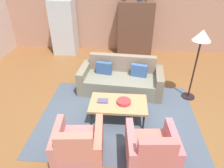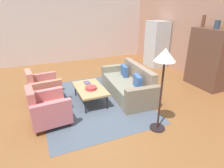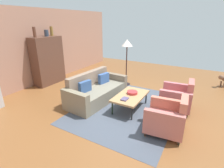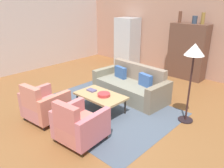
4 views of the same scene
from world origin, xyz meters
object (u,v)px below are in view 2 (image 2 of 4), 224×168
object	(u,v)px
armchair_right	(46,110)
floor_lamp	(164,63)
vase_tall	(203,21)
refrigerator	(157,44)
vase_round	(217,25)
armchair_left	(42,89)
book_stack	(87,83)
couch	(130,85)
cabinet	(207,59)
fruit_bowl	(91,88)
coffee_table	(90,89)

from	to	relation	value
armchair_right	floor_lamp	distance (m)	2.63
vase_tall	refrigerator	bearing A→B (deg)	-177.26
vase_round	armchair_right	bearing A→B (deg)	-88.47
armchair_left	book_stack	distance (m)	1.22
vase_tall	refrigerator	xyz separation A→B (m)	(-2.09, -0.10, -1.05)
couch	refrigerator	world-z (taller)	refrigerator
refrigerator	armchair_right	bearing A→B (deg)	-60.11
cabinet	fruit_bowl	bearing A→B (deg)	-94.10
vase_tall	vase_round	size ratio (longest dim) A/B	1.50
armchair_right	refrigerator	bearing A→B (deg)	114.83
coffee_table	fruit_bowl	world-z (taller)	fruit_bowl
couch	fruit_bowl	world-z (taller)	couch
couch	floor_lamp	distance (m)	2.08
book_stack	cabinet	xyz separation A→B (m)	(0.71, 3.65, 0.47)
fruit_bowl	book_stack	xyz separation A→B (m)	(-0.44, 0.02, -0.02)
floor_lamp	cabinet	bearing A→B (deg)	116.28
armchair_left	vase_tall	size ratio (longest dim) A/B	2.48
armchair_right	refrigerator	distance (m)	5.49
armchair_right	book_stack	world-z (taller)	armchair_right
vase_tall	vase_round	distance (m)	0.50
armchair_left	couch	bearing A→B (deg)	70.16
fruit_bowl	book_stack	bearing A→B (deg)	177.43
couch	fruit_bowl	size ratio (longest dim) A/B	7.32
armchair_left	cabinet	size ratio (longest dim) A/B	0.49
armchair_right	floor_lamp	xyz separation A→B (m)	(1.11, 2.12, 1.10)
vase_round	refrigerator	bearing A→B (deg)	-177.79
coffee_table	refrigerator	world-z (taller)	refrigerator
couch	coffee_table	world-z (taller)	couch
coffee_table	cabinet	distance (m)	3.72
cabinet	refrigerator	bearing A→B (deg)	-177.59
fruit_bowl	vase_tall	distance (m)	3.97
couch	armchair_left	xyz separation A→B (m)	(-0.60, -2.35, 0.06)
fruit_bowl	book_stack	distance (m)	0.44
coffee_table	vase_tall	distance (m)	4.00
book_stack	floor_lamp	size ratio (longest dim) A/B	0.13
book_stack	vase_tall	size ratio (longest dim) A/B	0.64
couch	cabinet	bearing A→B (deg)	-94.43
fruit_bowl	vase_round	bearing A→B (deg)	84.34
couch	book_stack	world-z (taller)	couch
armchair_right	cabinet	xyz separation A→B (m)	(-0.23, 4.84, 0.56)
coffee_table	cabinet	size ratio (longest dim) A/B	0.67
armchair_left	book_stack	world-z (taller)	armchair_left
vase_round	coffee_table	bearing A→B (deg)	-97.42
couch	vase_tall	world-z (taller)	vase_tall
couch	book_stack	xyz separation A→B (m)	(-0.34, -1.17, 0.14)
coffee_table	armchair_right	distance (m)	1.31
fruit_bowl	vase_tall	xyz separation A→B (m)	(-0.14, 3.66, 1.53)
couch	refrigerator	distance (m)	3.25
armchair_left	vase_round	distance (m)	5.19
vase_tall	refrigerator	world-z (taller)	vase_tall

